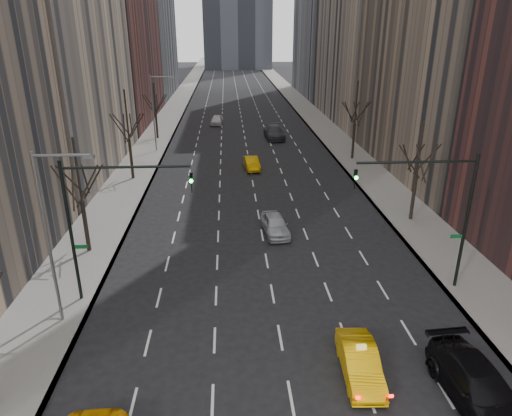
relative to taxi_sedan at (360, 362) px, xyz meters
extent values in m
cube|color=slate|center=(-15.42, 64.83, -0.62)|extent=(4.50, 320.00, 0.15)
cube|color=slate|center=(9.08, 64.83, -0.62)|extent=(4.50, 320.00, 0.15)
cylinder|color=black|center=(-15.17, 12.83, 1.24)|extent=(0.28, 0.28, 3.57)
cylinder|color=black|center=(-15.17, 12.83, 5.15)|extent=(0.16, 0.16, 4.25)
cylinder|color=black|center=(-15.03, 13.67, 4.25)|extent=(0.42, 1.80, 2.52)
cylinder|color=black|center=(-14.37, 13.12, 4.25)|extent=(1.74, 0.72, 2.52)
cylinder|color=black|center=(-14.52, 12.27, 4.25)|extent=(1.46, 1.25, 2.52)
cylinder|color=black|center=(-15.32, 11.98, 4.25)|extent=(0.42, 1.80, 2.52)
cylinder|color=black|center=(-15.98, 12.53, 4.25)|extent=(1.74, 0.72, 2.52)
cylinder|color=black|center=(-15.83, 13.38, 4.25)|extent=(1.46, 1.25, 2.52)
cylinder|color=black|center=(-15.17, 28.83, 1.45)|extent=(0.28, 0.28, 3.99)
cylinder|color=black|center=(-15.17, 28.83, 5.82)|extent=(0.16, 0.16, 4.75)
cylinder|color=black|center=(-15.03, 29.67, 4.67)|extent=(0.42, 1.80, 2.52)
cylinder|color=black|center=(-14.37, 29.12, 4.67)|extent=(1.74, 0.72, 2.52)
cylinder|color=black|center=(-14.52, 28.27, 4.67)|extent=(1.46, 1.25, 2.52)
cylinder|color=black|center=(-15.32, 27.98, 4.67)|extent=(0.42, 1.80, 2.52)
cylinder|color=black|center=(-15.98, 28.53, 4.67)|extent=(1.74, 0.72, 2.52)
cylinder|color=black|center=(-15.83, 29.38, 4.67)|extent=(1.46, 1.25, 2.52)
cylinder|color=black|center=(-15.17, 46.83, 1.13)|extent=(0.28, 0.28, 3.36)
cylinder|color=black|center=(-15.17, 46.83, 4.81)|extent=(0.16, 0.16, 4.00)
cylinder|color=black|center=(-15.03, 47.67, 4.04)|extent=(0.42, 1.80, 2.52)
cylinder|color=black|center=(-14.37, 47.12, 4.04)|extent=(1.74, 0.72, 2.52)
cylinder|color=black|center=(-14.52, 46.27, 4.04)|extent=(1.46, 1.25, 2.52)
cylinder|color=black|center=(-15.32, 45.98, 4.04)|extent=(0.42, 1.80, 2.52)
cylinder|color=black|center=(-15.98, 46.53, 4.04)|extent=(1.74, 0.72, 2.52)
cylinder|color=black|center=(-15.83, 47.38, 4.04)|extent=(1.46, 1.25, 2.52)
cylinder|color=black|center=(8.83, 16.83, 1.24)|extent=(0.28, 0.28, 3.57)
cylinder|color=black|center=(8.83, 16.83, 5.15)|extent=(0.16, 0.16, 4.25)
cylinder|color=black|center=(8.97, 17.67, 4.25)|extent=(0.42, 1.80, 2.52)
cylinder|color=black|center=(9.63, 17.12, 4.25)|extent=(1.74, 0.72, 2.52)
cylinder|color=black|center=(9.48, 16.27, 4.25)|extent=(1.46, 1.25, 2.52)
cylinder|color=black|center=(8.68, 15.98, 4.25)|extent=(0.42, 1.80, 2.52)
cylinder|color=black|center=(8.02, 16.53, 4.25)|extent=(1.74, 0.72, 2.52)
cylinder|color=black|center=(8.17, 17.38, 4.25)|extent=(1.46, 1.25, 2.52)
cylinder|color=black|center=(8.83, 34.83, 1.45)|extent=(0.28, 0.28, 3.99)
cylinder|color=black|center=(8.83, 34.83, 5.82)|extent=(0.16, 0.16, 4.75)
cylinder|color=black|center=(8.97, 35.67, 4.67)|extent=(0.42, 1.80, 2.52)
cylinder|color=black|center=(9.63, 35.12, 4.67)|extent=(1.74, 0.72, 2.52)
cylinder|color=black|center=(9.48, 34.27, 4.67)|extent=(1.46, 1.25, 2.52)
cylinder|color=black|center=(8.68, 33.98, 4.67)|extent=(0.42, 1.80, 2.52)
cylinder|color=black|center=(8.02, 34.53, 4.67)|extent=(1.74, 0.72, 2.52)
cylinder|color=black|center=(8.17, 35.38, 4.67)|extent=(1.46, 1.25, 2.52)
cylinder|color=black|center=(-13.97, 6.83, 3.45)|extent=(0.18, 0.18, 8.00)
cylinder|color=black|center=(-10.72, 6.83, 7.05)|extent=(6.50, 0.14, 0.14)
imported|color=black|center=(-7.47, 6.83, 6.15)|extent=(0.18, 0.22, 1.10)
sphere|color=#0CFF33|center=(-7.47, 6.65, 6.30)|extent=(0.20, 0.20, 0.20)
cube|color=#0C5926|center=(-13.57, 6.83, 2.65)|extent=(0.70, 0.04, 0.22)
cylinder|color=black|center=(7.63, 6.83, 3.45)|extent=(0.18, 0.18, 8.00)
cylinder|color=black|center=(4.38, 6.83, 7.05)|extent=(6.50, 0.14, 0.14)
imported|color=black|center=(1.13, 6.83, 6.15)|extent=(0.18, 0.22, 1.10)
sphere|color=#0CFF33|center=(1.13, 6.65, 6.30)|extent=(0.20, 0.20, 0.20)
cube|color=#0C5926|center=(7.23, 6.83, 2.65)|extent=(0.70, 0.04, 0.22)
cylinder|color=slate|center=(-14.37, 4.83, 3.95)|extent=(0.16, 0.16, 9.00)
cylinder|color=slate|center=(-13.07, 4.83, 8.25)|extent=(2.60, 0.14, 0.14)
cube|color=slate|center=(-11.87, 4.83, 8.15)|extent=(0.50, 0.22, 0.15)
cylinder|color=slate|center=(-14.37, 39.83, 3.95)|extent=(0.16, 0.16, 9.00)
cylinder|color=slate|center=(-13.07, 39.83, 8.25)|extent=(2.60, 0.14, 0.14)
cube|color=slate|center=(-11.87, 39.83, 8.15)|extent=(0.50, 0.22, 0.15)
imported|color=#F5B105|center=(0.00, 0.00, 0.00)|extent=(1.69, 4.31, 1.40)
imported|color=#B0B3B8|center=(-2.19, 15.06, 0.02)|extent=(2.16, 4.40, 1.44)
imported|color=black|center=(4.33, -1.89, 0.13)|extent=(2.67, 5.86, 1.66)
imported|color=#D69904|center=(-3.04, 31.68, -0.03)|extent=(1.79, 4.16, 1.33)
imported|color=#333238|center=(0.85, 46.08, 0.16)|extent=(2.72, 6.06, 1.72)
imported|color=silver|center=(-7.19, 56.24, 0.03)|extent=(2.14, 4.43, 1.46)
camera|label=1|loc=(-5.55, -15.71, 13.65)|focal=32.00mm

